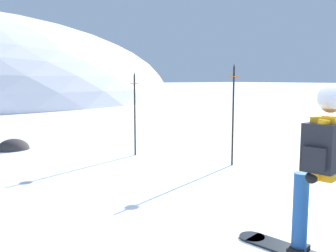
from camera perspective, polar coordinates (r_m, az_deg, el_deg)
ground_plane at (r=4.67m, az=20.75°, el=-15.42°), size 300.00×300.00×0.00m
snowboarder_main at (r=3.77m, az=23.12°, el=-6.30°), size 0.64×1.81×1.71m
piste_marker_near at (r=8.53m, az=-5.14°, el=2.76°), size 0.20×0.20×1.93m
piste_marker_far at (r=7.60m, az=10.00°, el=2.72°), size 0.20×0.20×2.07m
rock_small at (r=10.09m, az=-22.72°, el=-3.39°), size 0.79×0.67×0.55m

